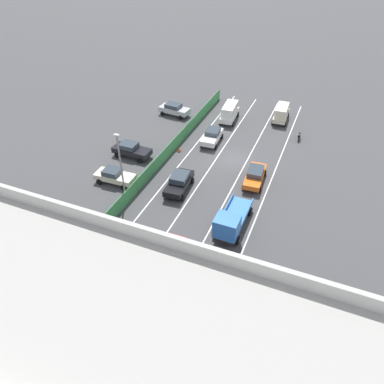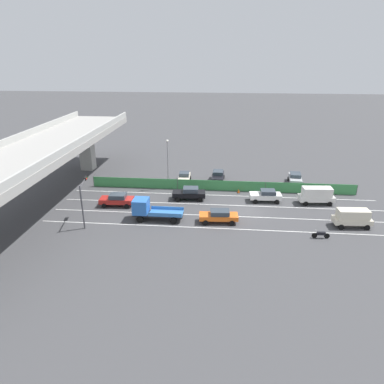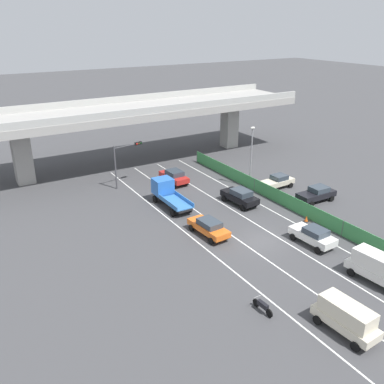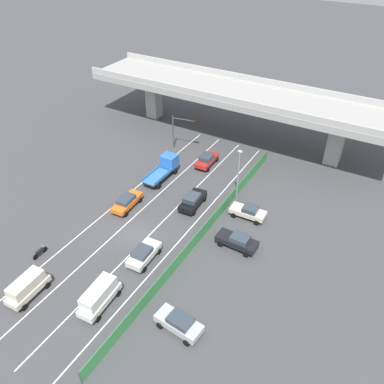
{
  "view_description": "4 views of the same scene",
  "coord_description": "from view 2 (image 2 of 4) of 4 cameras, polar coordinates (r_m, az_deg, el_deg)",
  "views": [
    {
      "loc": [
        -9.12,
        34.39,
        22.28
      ],
      "look_at": [
        1.41,
        8.88,
        1.01
      ],
      "focal_mm": 33.2,
      "sensor_mm": 36.0,
      "label": 1
    },
    {
      "loc": [
        -41.88,
        3.18,
        18.89
      ],
      "look_at": [
        0.2,
        7.09,
        2.32
      ],
      "focal_mm": 32.94,
      "sensor_mm": 36.0,
      "label": 2
    },
    {
      "loc": [
        -22.71,
        -25.27,
        18.67
      ],
      "look_at": [
        -2.27,
        8.68,
        2.29
      ],
      "focal_mm": 38.76,
      "sensor_mm": 36.0,
      "label": 3
    },
    {
      "loc": [
        22.5,
        -25.37,
        30.03
      ],
      "look_at": [
        2.68,
        8.69,
        1.36
      ],
      "focal_mm": 36.61,
      "sensor_mm": 36.0,
      "label": 4
    }
  ],
  "objects": [
    {
      "name": "ground_plane",
      "position": [
        46.05,
        8.81,
        -3.08
      ],
      "size": [
        300.0,
        300.0,
        0.0
      ],
      "primitive_type": "plane",
      "color": "#424244"
    },
    {
      "name": "car_sedan_red",
      "position": [
        47.84,
        -12.03,
        -1.15
      ],
      "size": [
        2.22,
        4.49,
        1.67
      ],
      "color": "red",
      "rests_on": "ground"
    },
    {
      "name": "traffic_cone",
      "position": [
        51.82,
        7.54,
        0.19
      ],
      "size": [
        0.47,
        0.47,
        0.64
      ],
      "color": "orange",
      "rests_on": "ground"
    },
    {
      "name": "car_taxi_orange",
      "position": [
        42.34,
        4.38,
        -3.83
      ],
      "size": [
        2.18,
        4.73,
        1.58
      ],
      "color": "orange",
      "rests_on": "ground"
    },
    {
      "name": "car_sedan_black",
      "position": [
        48.82,
        -0.43,
        -0.15
      ],
      "size": [
        2.33,
        4.66,
        1.74
      ],
      "color": "black",
      "rests_on": "ground"
    },
    {
      "name": "lane_line_mid_right",
      "position": [
        47.52,
        4.6,
        -2.09
      ],
      "size": [
        0.14,
        42.83,
        0.01
      ],
      "primitive_type": "cube",
      "color": "silver",
      "rests_on": "ground"
    },
    {
      "name": "lane_line_left_edge",
      "position": [
        41.28,
        4.42,
        -5.89
      ],
      "size": [
        0.14,
        42.83,
        0.01
      ],
      "primitive_type": "cube",
      "color": "silver",
      "rests_on": "ground"
    },
    {
      "name": "parked_sedan_dark",
      "position": [
        55.98,
        4.22,
        2.62
      ],
      "size": [
        4.56,
        2.1,
        1.68
      ],
      "color": "black",
      "rests_on": "ground"
    },
    {
      "name": "traffic_light",
      "position": [
        42.78,
        -17.15,
        -0.24
      ],
      "size": [
        3.93,
        0.97,
        5.3
      ],
      "color": "#47474C",
      "rests_on": "ground"
    },
    {
      "name": "lane_line_right_edge",
      "position": [
        50.71,
        4.67,
        -0.54
      ],
      "size": [
        0.14,
        42.83,
        0.01
      ],
      "primitive_type": "cube",
      "color": "silver",
      "rests_on": "ground"
    },
    {
      "name": "lane_line_mid_left",
      "position": [
        44.38,
        4.52,
        -3.85
      ],
      "size": [
        0.14,
        42.83,
        0.01
      ],
      "primitive_type": "cube",
      "color": "silver",
      "rests_on": "ground"
    },
    {
      "name": "parked_wagon_silver",
      "position": [
        57.06,
        16.36,
        2.18
      ],
      "size": [
        4.43,
        2.31,
        1.69
      ],
      "color": "#B2B5B7",
      "rests_on": "ground"
    },
    {
      "name": "car_hatchback_white",
      "position": [
        49.19,
        11.89,
        -0.5
      ],
      "size": [
        2.19,
        4.34,
        1.67
      ],
      "color": "silver",
      "rests_on": "ground"
    },
    {
      "name": "flatbed_truck_blue",
      "position": [
        43.15,
        -7.04,
        -2.77
      ],
      "size": [
        2.33,
        6.04,
        2.61
      ],
      "color": "black",
      "rests_on": "ground"
    },
    {
      "name": "elevated_overpass",
      "position": [
        49.56,
        -23.5,
        5.65
      ],
      "size": [
        48.62,
        9.85,
        8.69
      ],
      "color": "#A09E99",
      "rests_on": "ground"
    },
    {
      "name": "car_van_cream",
      "position": [
        45.13,
        24.56,
        -3.71
      ],
      "size": [
        2.1,
        4.39,
        2.15
      ],
      "color": "beige",
      "rests_on": "ground"
    },
    {
      "name": "parked_sedan_cream",
      "position": [
        55.35,
        -1.27,
        2.41
      ],
      "size": [
        4.31,
        2.08,
        1.61
      ],
      "color": "beige",
      "rests_on": "ground"
    },
    {
      "name": "street_lamp",
      "position": [
        52.14,
        -3.95,
        5.3
      ],
      "size": [
        0.6,
        0.36,
        7.4
      ],
      "color": "gray",
      "rests_on": "ground"
    },
    {
      "name": "car_van_white",
      "position": [
        50.19,
        19.54,
        -0.4
      ],
      "size": [
        2.24,
        4.79,
        2.32
      ],
      "color": "silver",
      "rests_on": "ground"
    },
    {
      "name": "green_fence",
      "position": [
        52.21,
        4.73,
        1.04
      ],
      "size": [
        0.1,
        38.93,
        1.56
      ],
      "color": "#3D8E4C",
      "rests_on": "ground"
    },
    {
      "name": "motorcycle",
      "position": [
        41.4,
        20.13,
        -6.46
      ],
      "size": [
        0.6,
        1.95,
        0.93
      ],
      "color": "black",
      "rests_on": "ground"
    }
  ]
}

